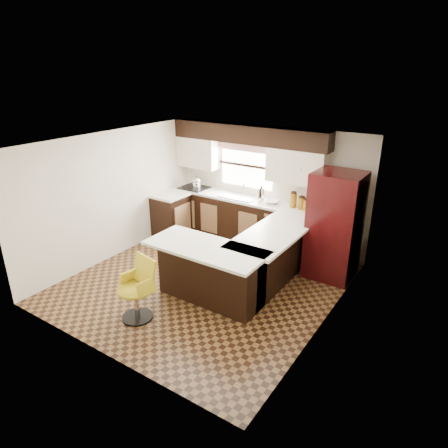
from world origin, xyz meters
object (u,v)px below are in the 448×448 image
Objects in this scene: refrigerator at (335,226)px; bar_chair at (135,290)px; peninsula_long at (270,258)px; peninsula_return at (211,273)px.

refrigerator is 1.99× the size of bar_chair.
bar_chair is (-1.13, -2.02, 0.02)m from peninsula_long.
peninsula_return is 1.20m from bar_chair.
refrigerator is (1.31, 1.82, 0.48)m from peninsula_return.
peninsula_long is 1.11m from peninsula_return.
refrigerator reaches higher than bar_chair.
bar_chair is (-1.91, -2.86, -0.46)m from refrigerator.
refrigerator is 3.47m from bar_chair.
peninsula_return is 2.29m from refrigerator.
bar_chair reaches higher than peninsula_long.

